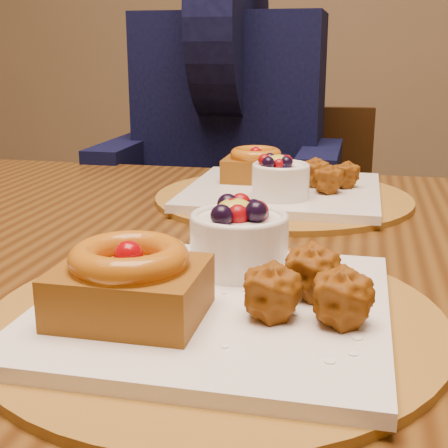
{
  "coord_description": "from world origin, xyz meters",
  "views": [
    {
      "loc": [
        0.18,
        -0.67,
        0.98
      ],
      "look_at": [
        0.07,
        -0.16,
        0.83
      ],
      "focal_mm": 50.0,
      "sensor_mm": 36.0,
      "label": 1
    }
  ],
  "objects": [
    {
      "name": "place_setting_far",
      "position": [
        0.07,
        0.23,
        0.78
      ],
      "size": [
        0.38,
        0.38,
        0.08
      ],
      "color": "brown",
      "rests_on": "dining_table"
    },
    {
      "name": "chair_far",
      "position": [
        0.02,
        0.78,
        0.46
      ],
      "size": [
        0.43,
        0.43,
        0.84
      ],
      "rotation": [
        0.0,
        0.0,
        0.07
      ],
      "color": "black",
      "rests_on": "ground"
    },
    {
      "name": "diner",
      "position": [
        -0.11,
        0.7,
        0.86
      ],
      "size": [
        0.5,
        0.48,
        0.81
      ],
      "rotation": [
        0.0,
        0.0,
        0.06
      ],
      "color": "black",
      "rests_on": "ground"
    },
    {
      "name": "place_setting_near",
      "position": [
        0.07,
        -0.2,
        0.78
      ],
      "size": [
        0.38,
        0.38,
        0.09
      ],
      "color": "brown",
      "rests_on": "dining_table"
    },
    {
      "name": "dining_table",
      "position": [
        0.07,
        0.01,
        0.68
      ],
      "size": [
        1.6,
        0.9,
        0.76
      ],
      "color": "#3B1F0A",
      "rests_on": "ground"
    }
  ]
}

